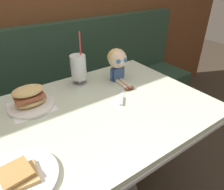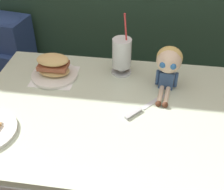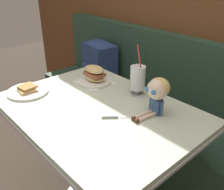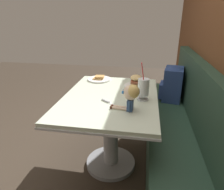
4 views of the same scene
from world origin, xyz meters
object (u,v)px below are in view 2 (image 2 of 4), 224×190
object	(u,v)px
seated_doll	(169,63)
butter_knife	(139,110)
milkshake_glass	(122,55)
sandwich_plate	(54,68)
backpack	(5,44)

from	to	relation	value
seated_doll	butter_knife	bearing A→B (deg)	-120.01
milkshake_glass	sandwich_plate	world-z (taller)	milkshake_glass
milkshake_glass	seated_doll	size ratio (longest dim) A/B	1.41
butter_knife	seated_doll	distance (m)	0.25
butter_knife	backpack	distance (m)	1.06
milkshake_glass	backpack	size ratio (longest dim) A/B	0.78
sandwich_plate	seated_doll	xyz separation A→B (m)	(0.52, -0.01, 0.08)
sandwich_plate	seated_doll	bearing A→B (deg)	-0.73
butter_knife	backpack	bearing A→B (deg)	145.51
milkshake_glass	butter_knife	bearing A→B (deg)	-68.47
seated_doll	backpack	world-z (taller)	seated_doll
sandwich_plate	milkshake_glass	bearing A→B (deg)	14.36
butter_knife	sandwich_plate	bearing A→B (deg)	155.35
milkshake_glass	backpack	distance (m)	0.85
sandwich_plate	seated_doll	world-z (taller)	seated_doll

